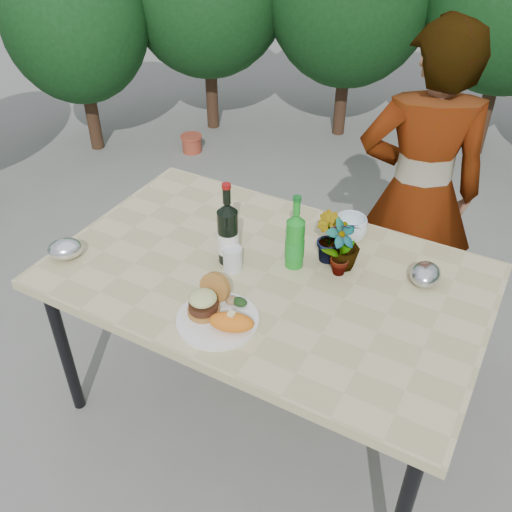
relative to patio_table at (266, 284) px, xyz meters
The scene contains 18 objects.
ground 0.69m from the patio_table, ahead, with size 80.00×80.00×0.00m, color slate.
patio_table is the anchor object (origin of this frame).
shrub_hedge 1.68m from the patio_table, 86.49° to the left, with size 6.77×5.00×2.03m.
dinner_plate 0.32m from the patio_table, 93.29° to the right, with size 0.28×0.28×0.01m, color white.
burger_stack 0.33m from the patio_table, 103.92° to the right, with size 0.11×0.16×0.11m.
sweet_potato 0.35m from the patio_table, 81.48° to the right, with size 0.15×0.08×0.06m, color orange.
grilled_veg 0.24m from the patio_table, 90.19° to the right, with size 0.08×0.05×0.03m.
wine_bottle 0.24m from the patio_table, behind, with size 0.08×0.08×0.34m.
sparkling_water 0.20m from the patio_table, 53.16° to the left, with size 0.07×0.07×0.30m.
plastic_cup 0.17m from the patio_table, 160.79° to the right, with size 0.07×0.07×0.10m, color silver.
seedling_left 0.32m from the patio_table, 27.75° to the left, with size 0.12×0.08×0.23m, color #21501B.
seedling_mid 0.29m from the patio_table, 50.05° to the left, with size 0.11×0.09×0.20m, color #21581E.
seedling_right 0.33m from the patio_table, 36.94° to the left, with size 0.12×0.12×0.21m, color #245A1E.
blue_bowl 0.41m from the patio_table, 61.09° to the left, with size 0.13×0.13×0.11m, color white.
foil_packet_left 0.78m from the patio_table, 158.02° to the right, with size 0.13×0.11×0.08m, color silver.
foil_packet_right 0.59m from the patio_table, 23.05° to the left, with size 0.13×0.11×0.08m, color #ADB0B4.
person 0.86m from the patio_table, 66.50° to the left, with size 0.57×0.37×1.55m, color #915948.
terracotta_pot 2.62m from the patio_table, 131.50° to the left, with size 0.17×0.17×0.14m.
Camera 1 is at (0.77, -1.47, 2.08)m, focal length 40.00 mm.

